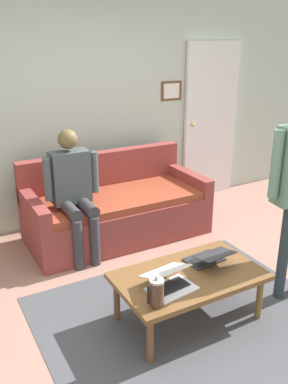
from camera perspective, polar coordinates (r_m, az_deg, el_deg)
ground_plane at (r=3.55m, az=6.09°, el=-15.63°), size 7.68×7.68×0.00m
area_rug at (r=3.39m, az=6.98°, el=-17.66°), size 2.25×2.03×0.01m
back_wall at (r=4.89m, az=-8.39°, el=11.58°), size 7.04×0.11×2.70m
interior_door at (r=5.73m, az=9.11°, el=9.53°), size 0.82×0.09×2.05m
couch at (r=4.60m, az=-3.92°, el=-2.35°), size 1.94×0.90×0.88m
coffee_table at (r=3.25m, az=6.21°, el=-11.78°), size 1.12×0.66×0.40m
laptop_left at (r=3.38m, az=8.75°, el=-8.91°), size 0.32×0.34×0.13m
laptop_center at (r=3.04m, az=3.51°, el=-12.26°), size 0.37×0.34×0.16m
french_press at (r=2.82m, az=1.75°, el=-13.64°), size 0.12×0.10×0.23m
person_seated at (r=4.07m, az=-9.65°, el=0.65°), size 0.55×0.51×1.28m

